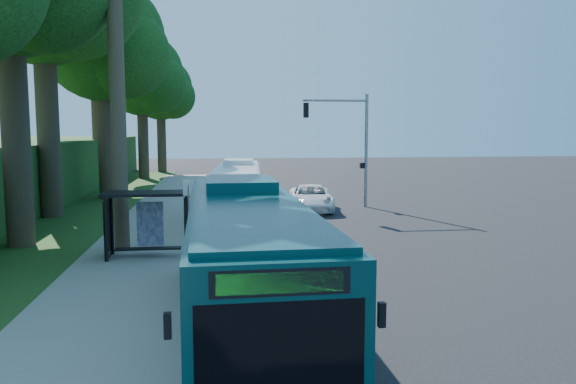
{
  "coord_description": "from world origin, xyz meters",
  "views": [
    {
      "loc": [
        -4.43,
        -24.04,
        4.87
      ],
      "look_at": [
        -1.25,
        1.0,
        2.03
      ],
      "focal_mm": 35.0,
      "sensor_mm": 36.0,
      "label": 1
    }
  ],
  "objects": [
    {
      "name": "ground",
      "position": [
        0.0,
        0.0,
        0.0
      ],
      "size": [
        140.0,
        140.0,
        0.0
      ],
      "primitive_type": "plane",
      "color": "black",
      "rests_on": "ground"
    },
    {
      "name": "sidewalk",
      "position": [
        -7.3,
        0.0,
        0.06
      ],
      "size": [
        4.5,
        70.0,
        0.12
      ],
      "primitive_type": "cube",
      "color": "gray",
      "rests_on": "ground"
    },
    {
      "name": "red_curb",
      "position": [
        -5.0,
        -4.0,
        0.07
      ],
      "size": [
        0.25,
        30.0,
        0.13
      ],
      "primitive_type": "cube",
      "color": "maroon",
      "rests_on": "ground"
    },
    {
      "name": "grass_verge",
      "position": [
        -13.0,
        5.0,
        0.03
      ],
      "size": [
        8.0,
        70.0,
        0.06
      ],
      "primitive_type": "cube",
      "color": "#234719",
      "rests_on": "ground"
    },
    {
      "name": "bus_shelter",
      "position": [
        -7.26,
        -2.86,
        1.81
      ],
      "size": [
        3.2,
        1.51,
        2.55
      ],
      "color": "black",
      "rests_on": "ground"
    },
    {
      "name": "stop_sign_pole",
      "position": [
        -5.4,
        -5.0,
        2.08
      ],
      "size": [
        0.35,
        0.06,
        3.17
      ],
      "color": "gray",
      "rests_on": "ground"
    },
    {
      "name": "traffic_signal_pole",
      "position": [
        3.78,
        10.0,
        4.42
      ],
      "size": [
        4.1,
        0.3,
        7.0
      ],
      "color": "gray",
      "rests_on": "ground"
    },
    {
      "name": "tree_2",
      "position": [
        -11.89,
        15.98,
        10.48
      ],
      "size": [
        8.82,
        8.4,
        15.12
      ],
      "color": "#382B1E",
      "rests_on": "ground"
    },
    {
      "name": "tree_3",
      "position": [
        -13.88,
        23.98,
        11.98
      ],
      "size": [
        10.08,
        9.6,
        17.28
      ],
      "color": "#382B1E",
      "rests_on": "ground"
    },
    {
      "name": "tree_4",
      "position": [
        -11.4,
        31.98,
        9.73
      ],
      "size": [
        8.4,
        8.0,
        14.14
      ],
      "color": "#382B1E",
      "rests_on": "ground"
    },
    {
      "name": "tree_5",
      "position": [
        -10.41,
        39.99,
        8.96
      ],
      "size": [
        7.35,
        7.0,
        12.86
      ],
      "color": "#382B1E",
      "rests_on": "ground"
    },
    {
      "name": "white_bus",
      "position": [
        -3.37,
        5.27,
        1.56
      ],
      "size": [
        3.02,
        10.86,
        3.2
      ],
      "rotation": [
        0.0,
        0.0,
        -0.07
      ],
      "color": "silver",
      "rests_on": "ground"
    },
    {
      "name": "teal_bus",
      "position": [
        -3.79,
        -11.06,
        1.74
      ],
      "size": [
        2.83,
        12.01,
        3.56
      ],
      "rotation": [
        0.0,
        0.0,
        0.02
      ],
      "color": "#0A3538",
      "rests_on": "ground"
    },
    {
      "name": "pickup",
      "position": [
        1.14,
        8.88,
        0.77
      ],
      "size": [
        3.16,
        5.77,
        1.53
      ],
      "primitive_type": "imported",
      "rotation": [
        0.0,
        0.0,
        -0.12
      ],
      "color": "white",
      "rests_on": "ground"
    }
  ]
}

